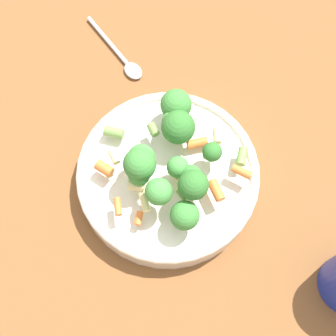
{
  "coord_description": "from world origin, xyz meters",
  "views": [
    {
      "loc": [
        -0.2,
        0.15,
        0.66
      ],
      "look_at": [
        0.0,
        0.0,
        0.05
      ],
      "focal_mm": 50.0,
      "sensor_mm": 36.0,
      "label": 1
    }
  ],
  "objects": [
    {
      "name": "spoon",
      "position": [
        0.22,
        -0.07,
        0.01
      ],
      "size": [
        0.15,
        0.03,
        0.01
      ],
      "rotation": [
        0.0,
        0.0,
        9.4
      ],
      "color": "silver",
      "rests_on": "ground_plane"
    },
    {
      "name": "bowl",
      "position": [
        0.0,
        0.0,
        0.02
      ],
      "size": [
        0.26,
        0.26,
        0.04
      ],
      "color": "silver",
      "rests_on": "ground_plane"
    },
    {
      "name": "ground_plane",
      "position": [
        0.0,
        0.0,
        0.0
      ],
      "size": [
        3.0,
        3.0,
        0.0
      ],
      "primitive_type": "plane",
      "color": "brown"
    },
    {
      "name": "pasta_salad",
      "position": [
        0.0,
        -0.01,
        0.08
      ],
      "size": [
        0.2,
        0.2,
        0.07
      ],
      "color": "#8CB766",
      "rests_on": "bowl"
    }
  ]
}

